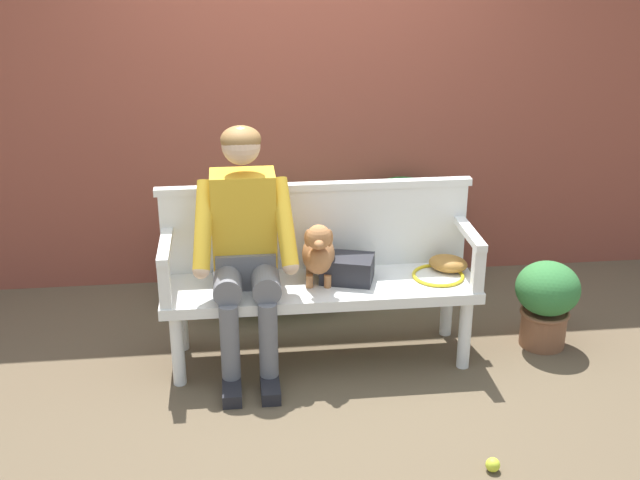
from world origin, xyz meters
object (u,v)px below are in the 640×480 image
(tennis_racket, at_px, (439,273))
(person_seated, at_px, (245,241))
(dog_on_bench, at_px, (318,252))
(potted_plant, at_px, (546,299))
(tennis_ball, at_px, (493,465))
(baseball_glove, at_px, (448,264))
(garden_bench, at_px, (320,292))
(sports_bag, at_px, (347,268))

(tennis_racket, bearing_deg, person_seated, -178.27)
(dog_on_bench, bearing_deg, potted_plant, 0.74)
(dog_on_bench, xyz_separation_m, potted_plant, (1.32, 0.02, -0.36))
(dog_on_bench, bearing_deg, person_seated, -179.93)
(tennis_racket, distance_m, tennis_ball, 1.20)
(person_seated, bearing_deg, baseball_glove, 4.19)
(tennis_racket, bearing_deg, potted_plant, -1.34)
(potted_plant, bearing_deg, garden_bench, -179.81)
(garden_bench, height_order, tennis_racket, tennis_racket)
(person_seated, bearing_deg, tennis_racket, 1.73)
(garden_bench, relative_size, tennis_racket, 3.01)
(garden_bench, height_order, baseball_glove, baseball_glove)
(person_seated, height_order, baseball_glove, person_seated)
(garden_bench, relative_size, sports_bag, 6.13)
(person_seated, height_order, tennis_ball, person_seated)
(dog_on_bench, height_order, tennis_racket, dog_on_bench)
(tennis_ball, bearing_deg, potted_plant, 59.53)
(tennis_racket, bearing_deg, baseball_glove, 39.48)
(baseball_glove, distance_m, potted_plant, 0.62)
(baseball_glove, distance_m, sports_bag, 0.59)
(garden_bench, distance_m, potted_plant, 1.31)
(sports_bag, bearing_deg, person_seated, -177.48)
(potted_plant, bearing_deg, dog_on_bench, -179.26)
(tennis_ball, distance_m, potted_plant, 1.30)
(person_seated, bearing_deg, tennis_ball, -45.35)
(tennis_ball, bearing_deg, garden_bench, 121.28)
(sports_bag, height_order, potted_plant, sports_bag)
(sports_bag, bearing_deg, tennis_racket, 0.89)
(person_seated, distance_m, baseball_glove, 1.16)
(garden_bench, xyz_separation_m, baseball_glove, (0.73, 0.07, 0.11))
(garden_bench, height_order, potted_plant, potted_plant)
(person_seated, distance_m, potted_plant, 1.77)
(dog_on_bench, xyz_separation_m, baseball_glove, (0.74, 0.08, -0.14))
(tennis_racket, height_order, potted_plant, potted_plant)
(baseball_glove, bearing_deg, sports_bag, -143.10)
(dog_on_bench, distance_m, tennis_ball, 1.41)
(garden_bench, xyz_separation_m, tennis_racket, (0.67, 0.02, 0.07))
(baseball_glove, height_order, potted_plant, baseball_glove)
(garden_bench, relative_size, baseball_glove, 7.80)
(dog_on_bench, relative_size, tennis_racket, 0.66)
(baseball_glove, bearing_deg, tennis_ball, -62.38)
(person_seated, distance_m, sports_bag, 0.59)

